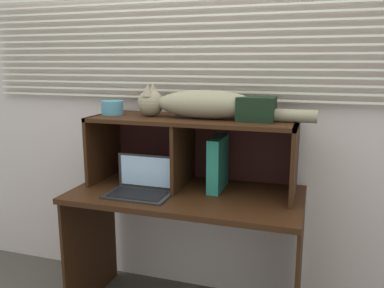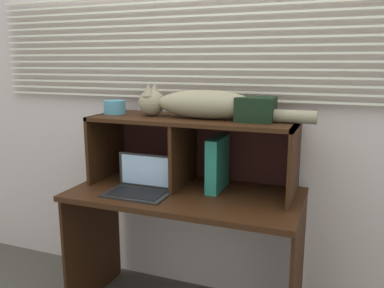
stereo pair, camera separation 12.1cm
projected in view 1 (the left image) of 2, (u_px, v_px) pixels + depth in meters
The scene contains 9 objects.
back_panel_with_blinds at pixel (205, 96), 2.40m from camera, with size 4.40×0.08×2.50m.
desk at pixel (186, 220), 2.20m from camera, with size 1.25×0.64×0.76m.
hutch_shelf_unit at pixel (193, 138), 2.24m from camera, with size 1.14×0.41×0.40m.
cat at pixel (201, 104), 2.15m from camera, with size 0.98×0.19×0.18m.
laptop at pixel (141, 186), 2.13m from camera, with size 0.34×0.23×0.20m.
binder_upright at pixel (218, 163), 2.19m from camera, with size 0.06×0.25×0.30m, color #237A68.
book_stack at pixel (148, 179), 2.34m from camera, with size 0.20×0.22×0.04m.
small_basket at pixel (112, 108), 2.32m from camera, with size 0.13×0.13×0.08m, color teal.
storage_box at pixel (257, 109), 2.06m from camera, with size 0.19×0.17×0.13m, color black.
Camera 1 is at (0.66, -1.76, 1.46)m, focal length 37.01 mm.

